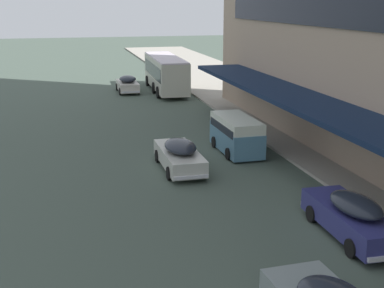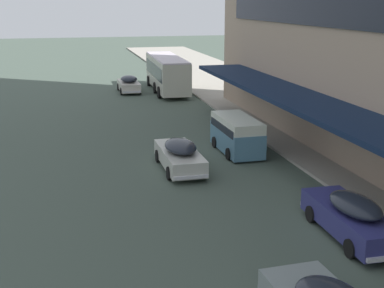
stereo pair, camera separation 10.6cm
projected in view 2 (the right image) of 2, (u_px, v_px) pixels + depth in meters
transit_bus_kerbside_front at (167, 72)px, 48.46m from camera, size 2.92×10.64×3.15m
sedan_lead_near at (129, 84)px, 48.25m from camera, size 1.82×4.33×1.55m
sedan_far_back at (351, 216)px, 18.75m from camera, size 1.82×5.03×1.58m
sedan_lead_mid at (180, 155)px, 26.27m from camera, size 1.83×4.96×1.54m
vw_van at (236, 133)px, 29.26m from camera, size 1.95×4.57×1.96m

